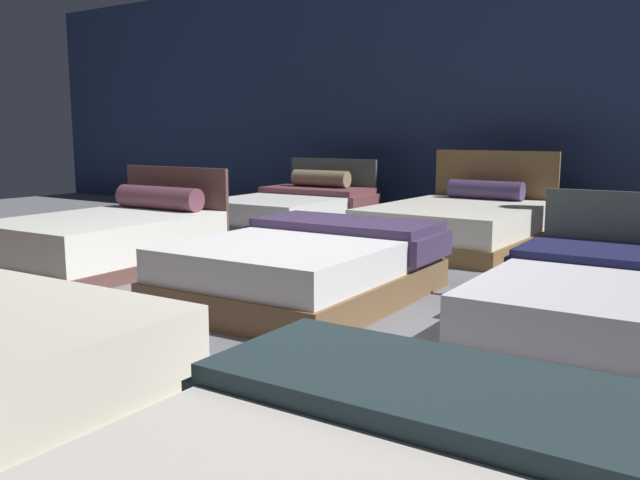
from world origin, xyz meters
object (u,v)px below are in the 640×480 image
at_px(bed_3, 108,239).
at_px(bed_4, 307,267).
at_px(bed_6, 295,210).
at_px(bed_7, 460,225).

bearing_deg(bed_3, bed_4, -1.29).
height_order(bed_3, bed_6, bed_3).
bearing_deg(bed_4, bed_3, 179.03).
bearing_deg(bed_4, bed_6, 125.77).
bearing_deg(bed_7, bed_4, -90.66).
distance_m(bed_3, bed_6, 2.86).
relative_size(bed_3, bed_4, 0.98).
relative_size(bed_3, bed_7, 0.93).
relative_size(bed_3, bed_6, 0.94).
xyz_separation_m(bed_4, bed_6, (-2.19, 2.81, 0.00)).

